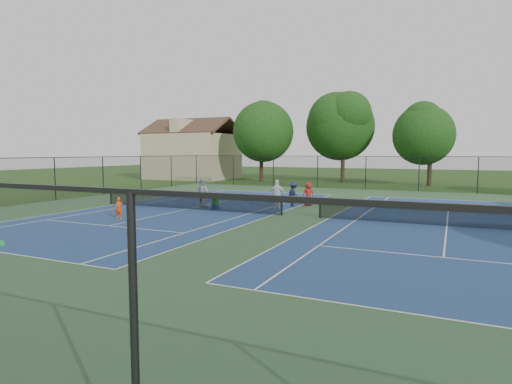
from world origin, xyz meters
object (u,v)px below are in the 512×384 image
at_px(clapboard_house, 193,154).
at_px(ball_hopper, 215,202).
at_px(bystander_b, 294,194).
at_px(ball_crate, 215,207).
at_px(bystander_a, 277,194).
at_px(child_player, 119,208).
at_px(tree_back_b, 344,123).
at_px(tree_back_c, 431,131).
at_px(instructor, 203,192).
at_px(tree_back_a, 261,129).
at_px(bystander_c, 308,194).

height_order(clapboard_house, ball_hopper, clapboard_house).
bearing_deg(bystander_b, ball_crate, 78.52).
bearing_deg(clapboard_house, bystander_b, -44.93).
relative_size(bystander_a, ball_crate, 4.89).
height_order(child_player, bystander_b, bystander_b).
bearing_deg(bystander_b, child_player, 90.18).
bearing_deg(ball_hopper, tree_back_b, 86.78).
height_order(tree_back_c, bystander_a, tree_back_c).
distance_m(child_player, instructor, 6.23).
xyz_separation_m(tree_back_c, ball_crate, (-10.44, -24.49, -5.34)).
bearing_deg(instructor, tree_back_c, -96.46).
bearing_deg(bystander_a, tree_back_c, -114.16).
bearing_deg(tree_back_a, clapboard_house, 174.29).
xyz_separation_m(clapboard_house, bystander_c, (21.96, -20.47, -2.35)).
bearing_deg(bystander_a, child_player, 45.58).
bearing_deg(bystander_b, instructor, 61.31).
height_order(bystander_c, ball_crate, bystander_c).
xyz_separation_m(tree_back_a, bystander_a, (10.67, -21.49, -5.17)).
bearing_deg(bystander_b, tree_back_c, -71.26).
distance_m(tree_back_a, bystander_a, 24.54).
distance_m(instructor, bystander_a, 4.67).
distance_m(tree_back_b, instructor, 25.36).
relative_size(tree_back_b, bystander_b, 6.50).
height_order(child_player, instructor, instructor).
xyz_separation_m(instructor, ball_crate, (1.44, -0.94, -0.74)).
xyz_separation_m(child_player, ball_hopper, (2.56, 5.18, -0.08)).
relative_size(tree_back_a, bystander_a, 5.28).
relative_size(clapboard_house, ball_crate, 30.49).
height_order(instructor, bystander_b, instructor).
bearing_deg(tree_back_c, ball_hopper, -113.08).
relative_size(bystander_c, ball_crate, 4.17).
distance_m(child_player, ball_hopper, 5.78).
distance_m(tree_back_a, clapboard_house, 10.47).
distance_m(child_player, bystander_c, 11.53).
distance_m(tree_back_b, ball_hopper, 26.25).
bearing_deg(tree_back_c, ball_crate, -113.08).
bearing_deg(bystander_c, bystander_a, 23.49).
bearing_deg(bystander_c, tree_back_b, -116.20).
height_order(bystander_a, ball_hopper, bystander_a).
height_order(tree_back_c, child_player, tree_back_c).
height_order(tree_back_b, child_player, tree_back_b).
bearing_deg(bystander_b, bystander_c, -99.07).
xyz_separation_m(bystander_a, ball_crate, (-3.11, -2.00, -0.72)).
bearing_deg(tree_back_b, ball_hopper, -93.22).
relative_size(tree_back_b, bystander_c, 6.79).
xyz_separation_m(bystander_b, ball_crate, (-3.67, -3.31, -0.63)).
bearing_deg(ball_hopper, bystander_b, 42.05).
height_order(child_player, bystander_a, bystander_a).
bearing_deg(bystander_a, ball_hopper, 26.67).
bearing_deg(bystander_b, clapboard_house, -8.47).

